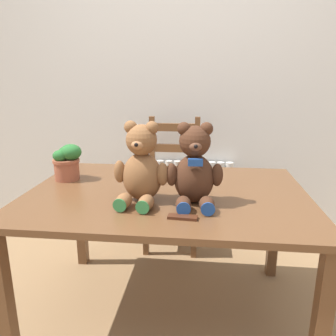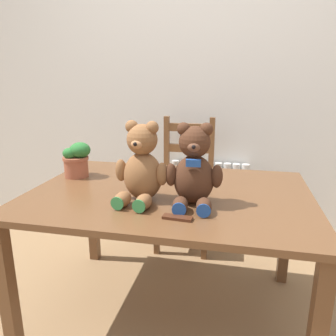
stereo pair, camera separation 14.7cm
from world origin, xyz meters
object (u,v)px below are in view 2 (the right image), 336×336
Objects in this scene: wooden_chair_behind at (186,187)px; teddy_bear_right at (194,170)px; potted_plant at (77,159)px; chocolate_bar at (177,218)px; teddy_bear_left at (142,167)px.

wooden_chair_behind is 2.67× the size of teddy_bear_right.
chocolate_bar is (0.67, -0.46, -0.10)m from potted_plant.
chocolate_bar is (0.20, -0.18, -0.15)m from teddy_bear_left.
potted_plant is at bearing 52.65° from wooden_chair_behind.
potted_plant is (-0.47, 0.28, -0.06)m from teddy_bear_left.
teddy_bear_left reaches higher than wooden_chair_behind.
teddy_bear_left is at bearing -4.83° from teddy_bear_right.
teddy_bear_right is at bearing -173.86° from teddy_bear_left.
chocolate_bar is at bearing -34.52° from potted_plant.
teddy_bear_right reaches higher than potted_plant.
teddy_bear_left is at bearing 138.24° from chocolate_bar.
teddy_bear_right is (0.24, -0.00, -0.00)m from teddy_bear_left.
teddy_bear_right is 0.24m from chocolate_bar.
teddy_bear_right reaches higher than chocolate_bar.
wooden_chair_behind is at bearing -83.83° from teddy_bear_right.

